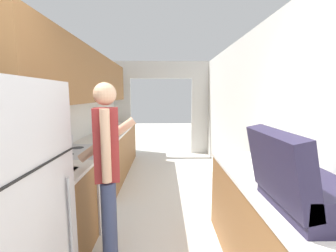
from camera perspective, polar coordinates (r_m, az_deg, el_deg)
The scene contains 8 objects.
wall_left at distance 3.49m, azimuth -22.92°, elevation 6.37°, with size 0.38×7.79×2.50m.
wall_right at distance 3.08m, azimuth 22.62°, elevation 0.53°, with size 0.06×7.79×2.50m.
wall_far_with_doorway at distance 6.13m, azimuth -1.73°, elevation 6.29°, with size 2.96×0.06×2.50m.
counter_left at distance 4.25m, azimuth -15.51°, elevation -8.21°, with size 0.62×4.20×0.91m.
counter_right at distance 2.30m, azimuth 24.47°, elevation -23.17°, with size 0.62×1.89×0.91m.
range_oven at distance 3.21m, azimuth -20.59°, elevation -13.70°, with size 0.66×0.80×1.05m.
person at distance 2.13m, azimuth -15.05°, elevation -11.12°, with size 0.55×0.42×1.72m.
suitcase at distance 1.63m, azimuth 30.50°, elevation -12.73°, with size 0.53×0.62×0.50m.
Camera 1 is at (0.07, -0.71, 1.61)m, focal length 24.00 mm.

